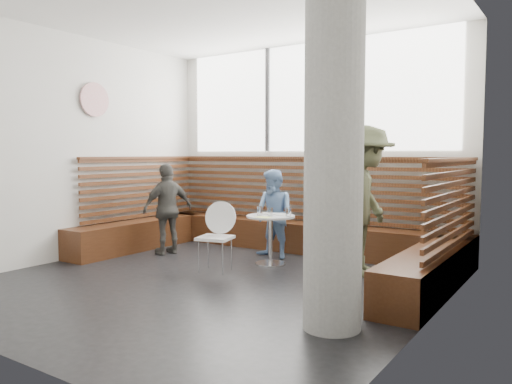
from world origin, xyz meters
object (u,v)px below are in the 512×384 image
Objects in this scene: concrete_column at (334,142)px; adult_man at (366,201)px; cafe_chair at (218,231)px; cafe_table at (271,229)px; child_left at (168,209)px; child_back at (274,214)px.

adult_man is at bearing 103.54° from concrete_column.
cafe_chair is at bearing 111.22° from adult_man.
cafe_table is at bearing 134.00° from concrete_column.
concrete_column is 2.65m from cafe_chair.
adult_man is at bearing 115.61° from child_left.
cafe_table is 0.77m from cafe_chair.
child_back reaches higher than cafe_table.
child_left is (-1.67, -0.24, 0.20)m from cafe_table.
concrete_column is at bearing 83.02° from child_left.
concrete_column is 1.73× the size of adult_man.
concrete_column is 3.10m from child_back.
cafe_table is at bearing 91.65° from adult_man.
child_back is 1.61m from child_left.
child_left is at bearing 92.08° from adult_man.
adult_man is (1.28, 0.17, 0.44)m from cafe_table.
child_back is (-1.94, 2.22, -0.96)m from concrete_column.
cafe_chair is at bearing 151.65° from concrete_column.
cafe_table is 0.36× the size of adult_man.
adult_man is at bearing 12.65° from cafe_chair.
child_left is (-1.48, -0.63, 0.04)m from child_back.
child_left is at bearing 155.21° from concrete_column.
adult_man reaches higher than child_back.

